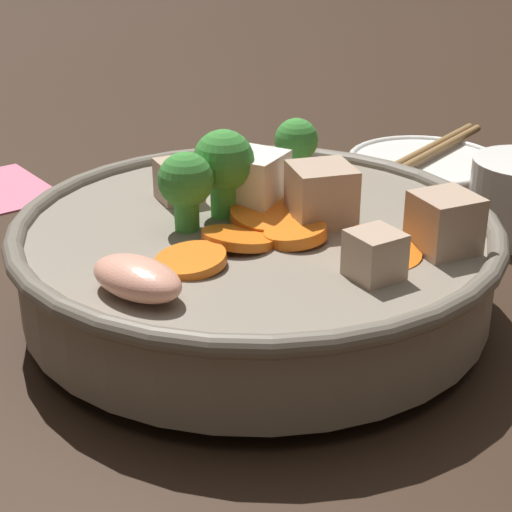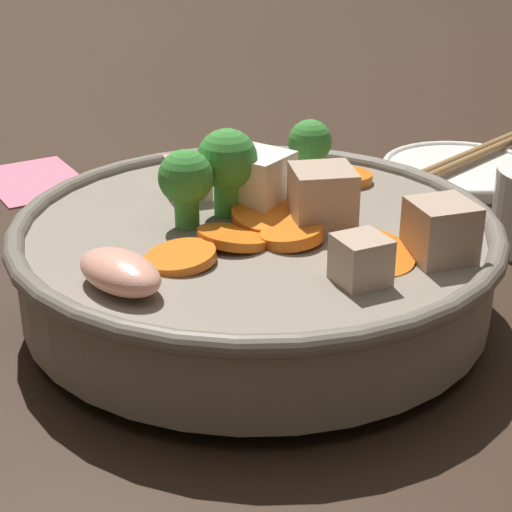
% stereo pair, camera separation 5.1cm
% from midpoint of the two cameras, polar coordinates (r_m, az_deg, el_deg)
% --- Properties ---
extents(ground_plane, '(3.00, 3.00, 0.00)m').
position_cam_midpoint_polar(ground_plane, '(0.52, -2.77, -3.92)').
color(ground_plane, black).
extents(stirfry_bowl, '(0.29, 0.29, 0.11)m').
position_cam_midpoint_polar(stirfry_bowl, '(0.51, -2.83, 0.19)').
color(stirfry_bowl, slate).
rests_on(stirfry_bowl, ground_plane).
extents(side_saucer, '(0.14, 0.14, 0.01)m').
position_cam_midpoint_polar(side_saucer, '(0.78, 9.36, 6.10)').
color(side_saucer, white).
rests_on(side_saucer, ground_plane).
extents(chopsticks_pair, '(0.03, 0.20, 0.01)m').
position_cam_midpoint_polar(chopsticks_pair, '(0.78, 9.41, 6.77)').
color(chopsticks_pair, olive).
rests_on(chopsticks_pair, side_saucer).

